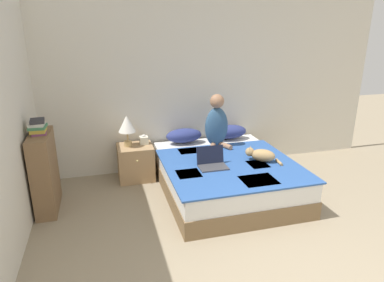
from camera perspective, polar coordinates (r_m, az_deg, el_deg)
name	(u,v)px	position (r m, az deg, el deg)	size (l,w,h in m)	color
wall_back	(202,86)	(5.28, 1.73, 9.18)	(5.77, 0.05, 2.55)	beige
bed	(225,176)	(4.63, 5.59, -5.79)	(1.67, 1.96, 0.48)	brown
pillow_near	(184,136)	(5.13, -1.35, 0.92)	(0.54, 0.28, 0.21)	navy
pillow_far	(230,132)	(5.34, 6.28, 1.55)	(0.54, 0.28, 0.21)	navy
person_sitting	(217,124)	(4.91, 4.13, 2.91)	(0.35, 0.34, 0.76)	#33567A
cat_tabby	(261,155)	(4.50, 11.44, -2.28)	(0.39, 0.37, 0.18)	tan
laptop_open	(212,163)	(4.26, 3.37, -3.65)	(0.35, 0.28, 0.24)	#424247
nightstand	(136,162)	(5.06, -9.36, -3.52)	(0.50, 0.47, 0.51)	tan
table_lamp	(127,125)	(4.89, -10.80, 2.63)	(0.25, 0.25, 0.45)	tan
tissue_box	(144,140)	(5.03, -8.04, 0.16)	(0.12, 0.12, 0.14)	beige
bookshelf	(45,172)	(4.47, -23.34, -4.77)	(0.23, 0.69, 0.96)	brown
book_stack_top	(38,127)	(4.29, -24.32, 2.16)	(0.19, 0.24, 0.17)	#844270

